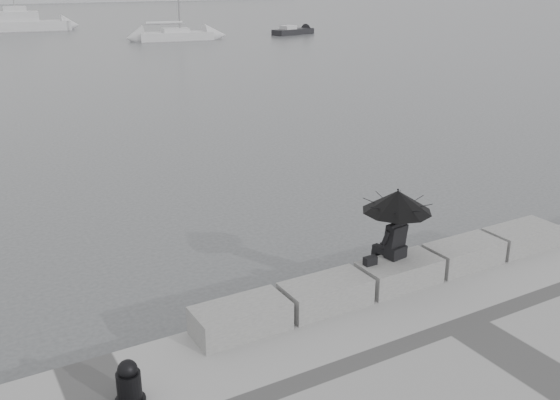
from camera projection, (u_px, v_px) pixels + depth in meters
ground at (382, 298)px, 12.58m from camera, size 360.00×360.00×0.00m
stone_block_far_left at (241, 319)px, 10.36m from camera, size 1.60×0.80×0.50m
stone_block_left at (326, 294)px, 11.16m from camera, size 1.60×0.80×0.50m
stone_block_centre at (399, 273)px, 11.96m from camera, size 1.60×0.80×0.50m
stone_block_right at (464, 254)px, 12.75m from camera, size 1.60×0.80×0.50m
stone_block_far_right at (520, 238)px, 13.55m from camera, size 1.60×0.80×0.50m
seated_person at (397, 207)px, 11.71m from camera, size 1.33×1.33×1.39m
bag at (370, 261)px, 11.69m from camera, size 0.25×0.14×0.16m
mooring_bollard at (129, 385)px, 8.62m from camera, size 0.43×0.43×0.68m
sailboat_right at (176, 35)px, 62.72m from camera, size 7.60×3.45×12.90m
motor_cruiser at (26, 23)px, 73.39m from camera, size 10.27×3.98×4.50m
small_motorboat at (293, 32)px, 68.93m from camera, size 5.42×2.89×1.10m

